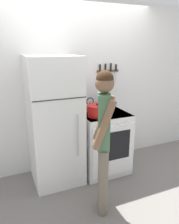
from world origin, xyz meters
name	(u,v)px	position (x,y,z in m)	size (l,w,h in m)	color
ground_plane	(77,162)	(0.00, 0.00, 0.00)	(14.00, 14.00, 0.00)	slate
wall_back	(75,87)	(0.00, 0.03, 1.27)	(10.00, 0.06, 2.55)	silver
refrigerator	(55,122)	(-0.43, -0.33, 0.89)	(0.68, 0.69, 1.78)	white
stove_range	(103,141)	(0.30, -0.37, 0.48)	(0.70, 0.73, 0.94)	white
dutch_oven_pot	(97,111)	(0.14, -0.48, 1.02)	(0.33, 0.29, 0.19)	red
tea_kettle	(90,107)	(0.15, -0.21, 1.00)	(0.20, 0.15, 0.21)	silver
utensil_jar	(109,105)	(0.48, -0.20, 1.00)	(0.11, 0.11, 0.27)	silver
person	(104,136)	(-0.10, -1.17, 0.95)	(0.36, 0.41, 1.66)	#6B6051
wall_knife_strip	(108,71)	(0.55, -0.02, 1.51)	(0.38, 0.03, 0.35)	brown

